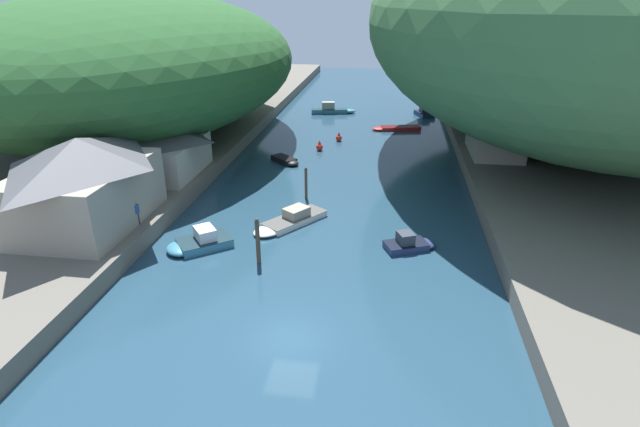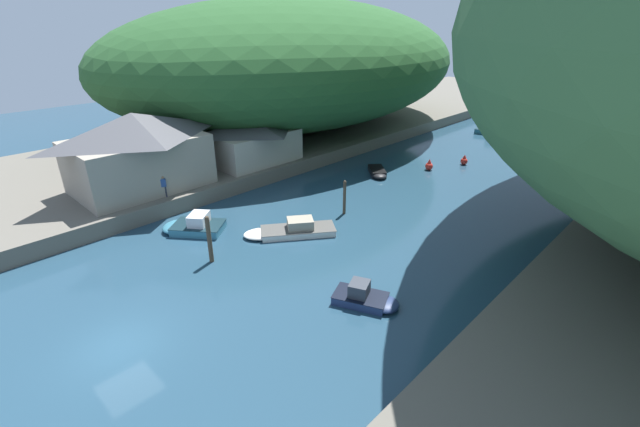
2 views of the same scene
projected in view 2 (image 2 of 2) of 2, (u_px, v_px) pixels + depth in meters
The scene contains 18 objects.
water_surface at pixel (449, 182), 38.98m from camera, with size 130.00×130.00×0.00m, color #234256.
left_bank at pixel (286, 133), 52.80m from camera, with size 22.00×120.00×1.26m.
hillside_left at pixel (291, 63), 51.56m from camera, with size 33.53×46.94×14.66m.
waterfront_building at pixel (137, 150), 32.99m from camera, with size 7.04×10.37×5.92m.
boathouse_shed at pixel (247, 136), 40.06m from camera, with size 7.45×8.39×4.32m.
boat_white_cruiser at pixel (290, 230), 29.34m from camera, with size 5.17×6.12×1.13m.
boat_small_dinghy at pixel (378, 173), 40.46m from camera, with size 3.42×3.26×0.54m.
boat_far_upstream at pixel (366, 298), 22.21m from camera, with size 3.75×2.76×1.21m.
boat_moored_right at pixel (193, 226), 29.79m from camera, with size 4.66×4.30×1.35m.
boat_far_right_bank at pixel (614, 152), 46.37m from camera, with size 3.08×4.27×1.23m.
boat_yellow_tender at pixel (500, 132), 53.89m from camera, with size 6.35×2.51×1.59m.
boat_near_quay at pixel (549, 163), 43.32m from camera, with size 6.16×2.83×0.44m.
mooring_post_nearest at pixel (209, 239), 25.60m from camera, with size 0.27×0.27×3.07m.
mooring_post_middle at pixel (344, 197), 32.08m from camera, with size 0.23×0.23×2.69m.
channel_buoy_near at pixel (429, 166), 41.81m from camera, with size 0.74×0.74×1.12m.
channel_buoy_far at pixel (464, 161), 43.37m from camera, with size 0.70×0.70×1.05m.
person_on_quay at pixel (164, 185), 31.94m from camera, with size 0.34×0.43×1.69m.
person_by_boathouse at pixel (279, 150), 40.39m from camera, with size 0.30×0.42×1.69m.
Camera 2 is at (17.07, -4.49, 13.62)m, focal length 24.00 mm.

